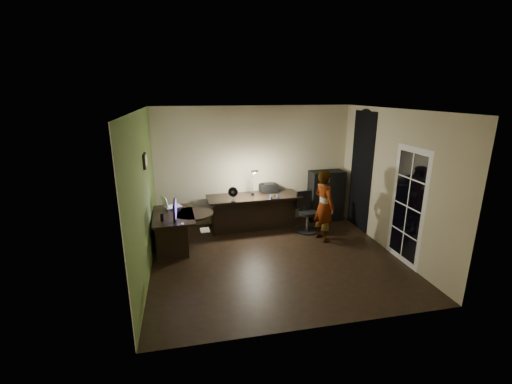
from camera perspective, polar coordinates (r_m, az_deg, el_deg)
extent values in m
cube|color=black|center=(6.51, 3.26, -11.03)|extent=(4.50, 4.00, 0.01)
cube|color=silver|center=(5.79, 3.70, 13.55)|extent=(4.50, 4.00, 0.01)
cube|color=#BCB28C|center=(7.90, -0.36, 4.41)|extent=(4.50, 0.01, 2.70)
cube|color=#BCB28C|center=(4.21, 10.69, -6.75)|extent=(4.50, 0.01, 2.70)
cube|color=#BCB28C|center=(5.85, -18.38, -0.73)|extent=(0.01, 4.00, 2.70)
cube|color=#BCB28C|center=(6.94, 21.75, 1.54)|extent=(0.01, 4.00, 2.70)
cube|color=#4F682B|center=(5.85, -18.23, -0.72)|extent=(0.00, 4.00, 2.70)
cube|color=black|center=(7.89, 17.11, 3.30)|extent=(0.01, 0.90, 2.60)
cube|color=white|center=(6.57, 23.93, -2.21)|extent=(0.02, 0.92, 2.10)
cube|color=black|center=(6.16, -18.04, 4.94)|extent=(0.04, 0.30, 0.25)
cube|color=black|center=(6.92, -13.44, -6.41)|extent=(0.82, 1.28, 0.72)
cube|color=black|center=(7.70, -0.38, -3.38)|extent=(2.08, 0.81, 0.77)
cube|color=black|center=(8.34, 11.56, -0.59)|extent=(0.81, 0.42, 1.20)
cube|color=silver|center=(6.97, -13.66, -2.78)|extent=(0.29, 0.26, 0.10)
cube|color=silver|center=(6.92, -13.74, -1.51)|extent=(0.42, 0.41, 0.22)
cube|color=black|center=(6.29, -13.52, -3.88)|extent=(0.10, 0.46, 0.30)
ellipsoid|color=silver|center=(6.26, -12.21, -5.22)|extent=(0.10, 0.12, 0.04)
cube|color=black|center=(6.72, -12.69, -3.86)|extent=(0.07, 0.14, 0.01)
cube|color=black|center=(6.91, -13.89, -3.36)|extent=(0.04, 0.15, 0.01)
cylinder|color=black|center=(6.47, -15.40, -4.15)|extent=(0.08, 0.08, 0.16)
cube|color=silver|center=(5.95, -8.51, -6.30)|extent=(0.16, 0.22, 0.01)
cube|color=black|center=(7.13, -3.83, -0.37)|extent=(0.23, 0.18, 0.32)
cube|color=navy|center=(7.35, 3.07, -0.73)|extent=(0.21, 0.11, 0.09)
cube|color=black|center=(7.89, 2.11, 0.79)|extent=(0.41, 0.33, 0.18)
cube|color=black|center=(7.50, -0.57, 1.81)|extent=(0.25, 0.33, 0.64)
cube|color=black|center=(7.59, 8.58, -3.41)|extent=(0.55, 0.55, 0.88)
imported|color=#D8A88C|center=(7.14, 11.28, -2.27)|extent=(0.48, 0.61, 1.49)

